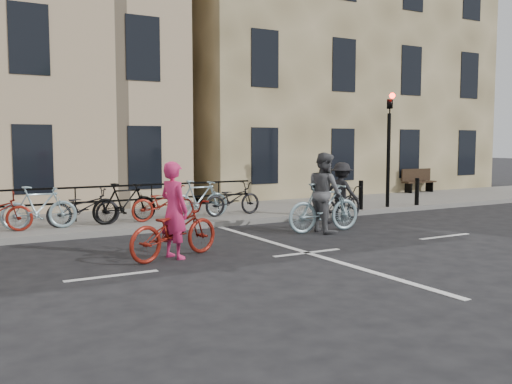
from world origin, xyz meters
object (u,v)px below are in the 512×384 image
cyclist_pink (174,225)px  cyclist_dark (342,198)px  bench (418,180)px  cyclist_grey (324,200)px  traffic_light (389,135)px

cyclist_pink → cyclist_dark: size_ratio=1.13×
bench → cyclist_dark: 8.71m
cyclist_pink → cyclist_grey: 4.59m
cyclist_pink → cyclist_dark: bearing=-86.4°
cyclist_grey → traffic_light: bearing=-59.0°
traffic_light → cyclist_pink: traffic_light is taller
traffic_light → cyclist_grey: 5.15m
cyclist_pink → bench: bearing=-81.6°
traffic_light → cyclist_pink: bearing=-158.3°
bench → cyclist_pink: size_ratio=0.71×
bench → cyclist_pink: 15.17m
traffic_light → bench: 6.14m
traffic_light → bench: traffic_light is taller
cyclist_pink → cyclist_dark: 6.50m
bench → cyclist_dark: (-7.50, -4.42, -0.01)m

